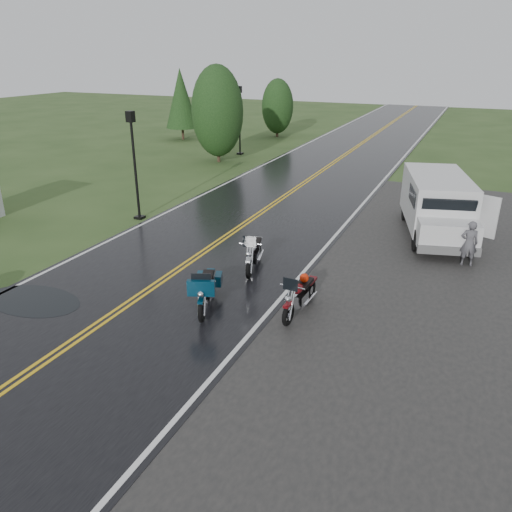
{
  "coord_description": "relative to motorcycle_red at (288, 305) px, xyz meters",
  "views": [
    {
      "loc": [
        8.35,
        -10.45,
        6.61
      ],
      "look_at": [
        2.8,
        2.0,
        1.0
      ],
      "focal_mm": 35.0,
      "sensor_mm": 36.0,
      "label": 1
    }
  ],
  "objects": [
    {
      "name": "ground",
      "position": [
        -4.53,
        -0.13,
        -0.63
      ],
      "size": [
        120.0,
        120.0,
        0.0
      ],
      "primitive_type": "plane",
      "color": "#2D471E",
      "rests_on": "ground"
    },
    {
      "name": "road",
      "position": [
        -4.53,
        9.87,
        -0.61
      ],
      "size": [
        8.0,
        100.0,
        0.04
      ],
      "primitive_type": "cube",
      "color": "black",
      "rests_on": "ground"
    },
    {
      "name": "motorcycle_red",
      "position": [
        0.0,
        0.0,
        0.0
      ],
      "size": [
        0.87,
        2.18,
        1.27
      ],
      "primitive_type": null,
      "rotation": [
        0.0,
        0.0,
        -0.04
      ],
      "color": "#600B0F",
      "rests_on": "ground"
    },
    {
      "name": "motorcycle_teal",
      "position": [
        -2.12,
        -0.72,
        0.03
      ],
      "size": [
        1.57,
        2.38,
        1.32
      ],
      "primitive_type": null,
      "rotation": [
        0.0,
        0.0,
        0.37
      ],
      "color": "#05283C",
      "rests_on": "ground"
    },
    {
      "name": "motorcycle_silver",
      "position": [
        -2.11,
        2.19,
        0.04
      ],
      "size": [
        1.37,
        2.4,
        1.34
      ],
      "primitive_type": null,
      "rotation": [
        0.0,
        0.0,
        0.26
      ],
      "color": "#A3A7AA",
      "rests_on": "ground"
    },
    {
      "name": "van_white",
      "position": [
        2.32,
        6.78,
        0.52
      ],
      "size": [
        3.6,
        6.23,
        2.3
      ],
      "primitive_type": null,
      "rotation": [
        0.0,
        0.0,
        0.25
      ],
      "color": "silver",
      "rests_on": "ground"
    },
    {
      "name": "person_at_van",
      "position": [
        3.99,
        6.15,
        0.13
      ],
      "size": [
        0.62,
        0.47,
        1.53
      ],
      "primitive_type": "imported",
      "rotation": [
        0.0,
        0.0,
        3.34
      ],
      "color": "#4E4D52",
      "rests_on": "ground"
    },
    {
      "name": "lamp_post_near_left",
      "position": [
        -8.97,
        5.92,
        1.61
      ],
      "size": [
        0.38,
        0.38,
        4.49
      ],
      "primitive_type": null,
      "color": "black",
      "rests_on": "ground"
    },
    {
      "name": "lamp_post_far_left",
      "position": [
        -11.28,
        20.59,
        1.64
      ],
      "size": [
        0.39,
        0.39,
        4.54
      ],
      "primitive_type": null,
      "color": "black",
      "rests_on": "ground"
    },
    {
      "name": "tree_left_mid",
      "position": [
        -11.44,
        17.75,
        1.9
      ],
      "size": [
        3.25,
        3.25,
        5.08
      ],
      "primitive_type": null,
      "color": "#1E3D19",
      "rests_on": "ground"
    },
    {
      "name": "tree_left_far",
      "position": [
        -11.77,
        28.73,
        1.34
      ],
      "size": [
        2.57,
        2.57,
        3.95
      ],
      "primitive_type": null,
      "color": "#1E3D19",
      "rests_on": "ground"
    },
    {
      "name": "pine_left_far",
      "position": [
        -18.21,
        24.37,
        2.02
      ],
      "size": [
        2.55,
        2.55,
        5.32
      ],
      "primitive_type": null,
      "color": "#1E3D19",
      "rests_on": "ground"
    }
  ]
}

